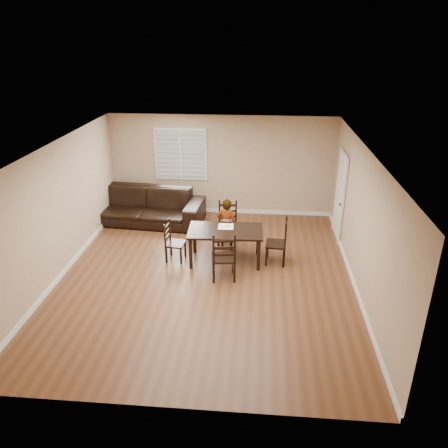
{
  "coord_description": "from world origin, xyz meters",
  "views": [
    {
      "loc": [
        1.05,
        -7.81,
        4.68
      ],
      "look_at": [
        0.33,
        0.44,
        1.0
      ],
      "focal_mm": 35.0,
      "sensor_mm": 36.0,
      "label": 1
    }
  ],
  "objects_px": {
    "dining_table": "(225,234)",
    "chair_right": "(282,243)",
    "child": "(227,225)",
    "chair_near": "(228,223)",
    "chair_far": "(224,260)",
    "sofa": "(144,206)",
    "donut": "(227,226)",
    "chair_left": "(171,242)"
  },
  "relations": [
    {
      "from": "chair_right",
      "to": "sofa",
      "type": "height_order",
      "value": "chair_right"
    },
    {
      "from": "chair_far",
      "to": "sofa",
      "type": "height_order",
      "value": "chair_far"
    },
    {
      "from": "chair_right",
      "to": "child",
      "type": "distance_m",
      "value": 1.37
    },
    {
      "from": "chair_far",
      "to": "donut",
      "type": "bearing_deg",
      "value": -96.25
    },
    {
      "from": "dining_table",
      "to": "chair_right",
      "type": "xyz_separation_m",
      "value": [
        1.22,
        0.03,
        -0.2
      ]
    },
    {
      "from": "dining_table",
      "to": "chair_near",
      "type": "height_order",
      "value": "chair_near"
    },
    {
      "from": "chair_near",
      "to": "chair_far",
      "type": "relative_size",
      "value": 0.95
    },
    {
      "from": "sofa",
      "to": "chair_right",
      "type": "bearing_deg",
      "value": -23.84
    },
    {
      "from": "chair_left",
      "to": "child",
      "type": "xyz_separation_m",
      "value": [
        1.19,
        0.61,
        0.21
      ]
    },
    {
      "from": "donut",
      "to": "sofa",
      "type": "relative_size",
      "value": 0.03
    },
    {
      "from": "chair_far",
      "to": "chair_left",
      "type": "bearing_deg",
      "value": -41.41
    },
    {
      "from": "chair_near",
      "to": "sofa",
      "type": "bearing_deg",
      "value": 156.38
    },
    {
      "from": "dining_table",
      "to": "chair_near",
      "type": "relative_size",
      "value": 1.6
    },
    {
      "from": "chair_far",
      "to": "sofa",
      "type": "distance_m",
      "value": 3.67
    },
    {
      "from": "chair_near",
      "to": "chair_left",
      "type": "xyz_separation_m",
      "value": [
        -1.18,
        -1.05,
        -0.05
      ]
    },
    {
      "from": "donut",
      "to": "chair_right",
      "type": "bearing_deg",
      "value": -7.24
    },
    {
      "from": "dining_table",
      "to": "donut",
      "type": "bearing_deg",
      "value": 83.66
    },
    {
      "from": "dining_table",
      "to": "chair_right",
      "type": "bearing_deg",
      "value": -0.67
    },
    {
      "from": "chair_far",
      "to": "donut",
      "type": "relative_size",
      "value": 10.87
    },
    {
      "from": "chair_left",
      "to": "donut",
      "type": "relative_size",
      "value": 9.28
    },
    {
      "from": "dining_table",
      "to": "child",
      "type": "bearing_deg",
      "value": 90.0
    },
    {
      "from": "chair_right",
      "to": "chair_left",
      "type": "bearing_deg",
      "value": -84.07
    },
    {
      "from": "dining_table",
      "to": "child",
      "type": "relative_size",
      "value": 1.31
    },
    {
      "from": "chair_near",
      "to": "chair_right",
      "type": "height_order",
      "value": "chair_right"
    },
    {
      "from": "dining_table",
      "to": "chair_far",
      "type": "xyz_separation_m",
      "value": [
        0.04,
        -0.86,
        -0.18
      ]
    },
    {
      "from": "child",
      "to": "chair_left",
      "type": "bearing_deg",
      "value": 38.04
    },
    {
      "from": "chair_near",
      "to": "chair_right",
      "type": "xyz_separation_m",
      "value": [
        1.26,
        -0.99,
        0.0
      ]
    },
    {
      "from": "chair_right",
      "to": "child",
      "type": "relative_size",
      "value": 0.83
    },
    {
      "from": "chair_left",
      "to": "sofa",
      "type": "distance_m",
      "value": 2.27
    },
    {
      "from": "chair_near",
      "to": "chair_right",
      "type": "relative_size",
      "value": 0.99
    },
    {
      "from": "chair_far",
      "to": "child",
      "type": "distance_m",
      "value": 1.44
    },
    {
      "from": "child",
      "to": "chair_far",
      "type": "bearing_deg",
      "value": 103.5
    },
    {
      "from": "chair_far",
      "to": "chair_right",
      "type": "relative_size",
      "value": 1.04
    },
    {
      "from": "child",
      "to": "sofa",
      "type": "height_order",
      "value": "child"
    },
    {
      "from": "chair_left",
      "to": "child",
      "type": "distance_m",
      "value": 1.35
    },
    {
      "from": "chair_near",
      "to": "sofa",
      "type": "xyz_separation_m",
      "value": [
        -2.28,
        0.94,
        -0.01
      ]
    },
    {
      "from": "chair_far",
      "to": "chair_left",
      "type": "xyz_separation_m",
      "value": [
        -1.25,
        0.83,
        -0.07
      ]
    },
    {
      "from": "chair_near",
      "to": "child",
      "type": "relative_size",
      "value": 0.82
    },
    {
      "from": "chair_near",
      "to": "donut",
      "type": "height_order",
      "value": "chair_near"
    },
    {
      "from": "dining_table",
      "to": "donut",
      "type": "relative_size",
      "value": 16.57
    },
    {
      "from": "chair_near",
      "to": "chair_far",
      "type": "bearing_deg",
      "value": -88.97
    },
    {
      "from": "chair_right",
      "to": "sofa",
      "type": "bearing_deg",
      "value": -113.99
    }
  ]
}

